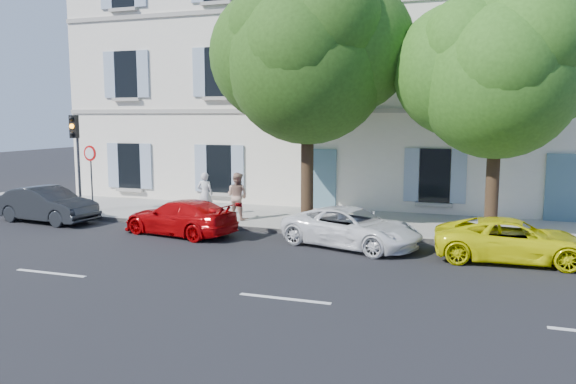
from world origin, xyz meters
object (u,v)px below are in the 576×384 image
(road_sign, at_px, (91,164))
(pedestrian_b, at_px, (237,196))
(car_red_coupe, at_px, (180,217))
(tree_left, at_px, (308,62))
(tree_right, at_px, (497,78))
(traffic_light, at_px, (76,142))
(car_dark_sedan, at_px, (47,205))
(pedestrian_a, at_px, (205,194))
(car_yellow_supercar, at_px, (514,240))
(car_white_coupe, at_px, (352,227))

(road_sign, xyz_separation_m, pedestrian_b, (5.85, 0.40, -1.00))
(car_red_coupe, bearing_deg, tree_left, 133.63)
(tree_left, relative_size, tree_right, 1.13)
(road_sign, bearing_deg, traffic_light, -172.72)
(car_dark_sedan, distance_m, road_sign, 2.18)
(car_dark_sedan, relative_size, car_red_coupe, 0.99)
(car_dark_sedan, height_order, pedestrian_b, pedestrian_b)
(pedestrian_a, distance_m, pedestrian_b, 1.48)
(road_sign, bearing_deg, car_yellow_supercar, -8.08)
(car_dark_sedan, distance_m, car_white_coupe, 11.20)
(pedestrian_b, bearing_deg, car_dark_sedan, 27.43)
(car_white_coupe, height_order, pedestrian_b, pedestrian_b)
(pedestrian_b, bearing_deg, road_sign, 14.85)
(road_sign, xyz_separation_m, pedestrian_a, (4.40, 0.74, -1.04))
(pedestrian_a, bearing_deg, car_yellow_supercar, 156.34)
(car_dark_sedan, relative_size, car_white_coupe, 0.94)
(car_dark_sedan, xyz_separation_m, pedestrian_a, (5.15, 2.29, 0.31))
(tree_right, xyz_separation_m, pedestrian_a, (-9.88, 0.42, -3.94))
(car_red_coupe, height_order, road_sign, road_sign)
(car_white_coupe, relative_size, tree_left, 0.49)
(car_red_coupe, distance_m, car_white_coupe, 5.58)
(car_dark_sedan, height_order, traffic_light, traffic_light)
(car_dark_sedan, bearing_deg, pedestrian_b, -67.13)
(car_yellow_supercar, distance_m, road_sign, 15.04)
(car_red_coupe, xyz_separation_m, tree_right, (9.41, 2.26, 4.32))
(car_yellow_supercar, relative_size, pedestrian_a, 2.52)
(tree_right, xyz_separation_m, pedestrian_b, (-8.44, 0.08, -3.91))
(car_dark_sedan, xyz_separation_m, tree_left, (9.18, 1.89, 4.88))
(car_red_coupe, distance_m, pedestrian_b, 2.56)
(car_white_coupe, bearing_deg, car_dark_sedan, 106.38)
(car_white_coupe, xyz_separation_m, road_sign, (-10.45, 1.84, 1.41))
(tree_right, bearing_deg, car_red_coupe, -166.50)
(car_dark_sedan, distance_m, traffic_light, 2.63)
(car_yellow_supercar, height_order, pedestrian_b, pedestrian_b)
(tree_right, height_order, pedestrian_b, tree_right)
(pedestrian_b, bearing_deg, car_white_coupe, 165.06)
(tree_right, height_order, pedestrian_a, tree_right)
(car_yellow_supercar, xyz_separation_m, road_sign, (-14.82, 2.10, 1.43))
(tree_left, xyz_separation_m, road_sign, (-8.44, -0.34, -3.54))
(pedestrian_b, bearing_deg, car_yellow_supercar, 175.41)
(traffic_light, bearing_deg, car_red_coupe, -18.90)
(car_yellow_supercar, bearing_deg, traffic_light, 80.02)
(car_white_coupe, relative_size, tree_right, 0.56)
(tree_right, bearing_deg, car_dark_sedan, -172.91)
(car_yellow_supercar, distance_m, tree_right, 4.99)
(car_red_coupe, relative_size, road_sign, 1.54)
(car_dark_sedan, xyz_separation_m, tree_right, (15.03, 1.87, 4.25))
(tree_left, distance_m, pedestrian_b, 5.23)
(tree_right, relative_size, pedestrian_a, 4.62)
(car_red_coupe, distance_m, tree_right, 10.60)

